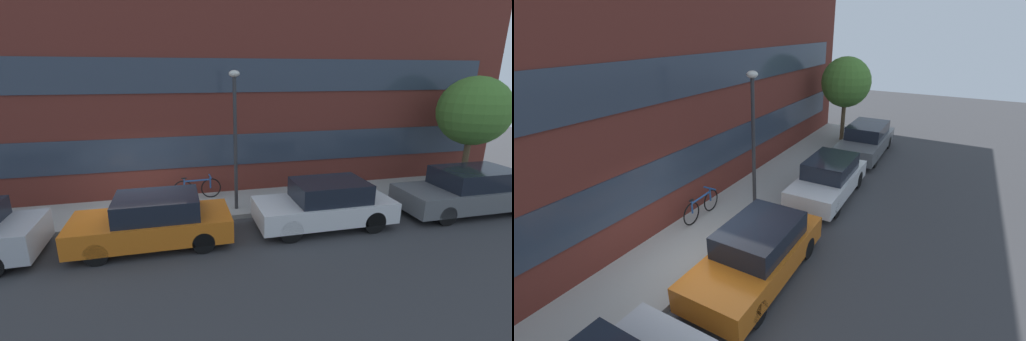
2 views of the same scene
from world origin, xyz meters
The scene contains 9 objects.
ground_plane centered at (0.00, 0.00, 0.00)m, with size 56.00×56.00×0.00m, color #38383A.
sidewalk_strip centered at (0.00, 1.11, 0.07)m, with size 28.00×2.22×0.14m.
rowhouse_facade centered at (0.00, 2.66, 3.85)m, with size 28.00×1.02×7.68m.
parked_car_orange centered at (0.36, -1.05, 0.66)m, with size 3.98×1.64×1.34m.
parked_car_white centered at (5.10, -1.05, 0.68)m, with size 3.94×1.60×1.37m.
parked_car_grey centered at (10.05, -1.05, 0.69)m, with size 4.49×1.70×1.41m.
bicycle centered at (1.65, 1.70, 0.54)m, with size 1.63×0.44×0.79m.
street_tree centered at (11.26, 0.48, 3.02)m, with size 2.39×2.39×4.08m.
lamp_post centered at (2.79, 0.53, 2.79)m, with size 0.32×0.32×4.25m.
Camera 1 is at (1.05, -9.51, 4.33)m, focal length 24.00 mm.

